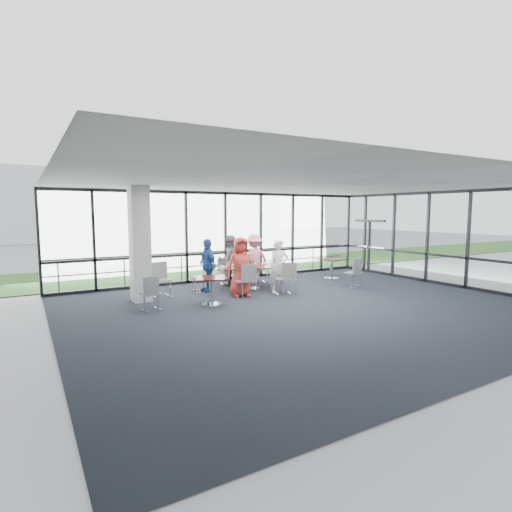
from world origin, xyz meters
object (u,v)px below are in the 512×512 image
diner_end (208,265)px  chair_spare_lb (161,280)px  side_table_left (212,282)px  chair_main_end (199,277)px  chair_main_fl (226,272)px  chair_spare_r (353,273)px  main_table (251,269)px  chair_main_nl (244,281)px  chair_main_nr (283,279)px  structural_column (140,244)px  side_table_right (332,262)px  diner_far_right (254,259)px  diner_near_right (279,266)px  diner_far_left (229,260)px  diner_near_left (241,267)px  chair_main_fr (258,269)px  chair_spare_la (151,294)px

diner_end → chair_spare_lb: diner_end is taller
side_table_left → chair_main_end: bearing=77.7°
chair_main_fl → chair_spare_r: (3.39, -2.62, 0.06)m
main_table → chair_spare_r: bearing=-14.4°
chair_main_nl → chair_main_nr: chair_main_nl is taller
side_table_left → chair_spare_r: size_ratio=1.12×
chair_main_nl → structural_column: bearing=178.7°
main_table → side_table_left: bearing=-133.8°
main_table → chair_main_fl: 1.24m
chair_main_fl → structural_column: bearing=33.5°
side_table_right → chair_spare_lb: chair_spare_lb is taller
main_table → chair_spare_lb: bearing=-173.6°
chair_main_fl → side_table_right: bearing=179.7°
diner_far_right → chair_main_fl: diner_far_right is taller
side_table_right → diner_near_right: 3.38m
chair_main_end → main_table: bearing=87.1°
side_table_left → diner_far_left: size_ratio=0.62×
side_table_right → chair_main_fl: bearing=166.2°
diner_far_right → side_table_left: bearing=37.6°
main_table → diner_near_left: (-0.83, -0.82, 0.24)m
chair_main_fr → diner_near_left: bearing=59.9°
chair_main_fr → chair_main_end: bearing=25.0°
main_table → chair_main_nl: bearing=-118.5°
diner_end → chair_spare_r: (4.45, -1.79, -0.36)m
side_table_right → chair_main_end: 5.22m
diner_far_left → chair_main_nr: bearing=113.8°
structural_column → chair_spare_r: (6.62, -1.45, -1.13)m
chair_spare_lb → diner_far_left: bearing=-170.0°
diner_near_left → chair_main_end: bearing=134.7°
side_table_left → diner_end: size_ratio=0.64×
side_table_left → chair_main_end: chair_main_end is taller
diner_far_left → diner_far_right: 0.96m
structural_column → main_table: bearing=0.0°
diner_far_left → chair_main_fl: diner_far_left is taller
structural_column → chair_spare_r: structural_column is taller
chair_main_end → side_table_left: bearing=-1.3°
diner_far_right → chair_main_end: bearing=8.3°
diner_far_left → chair_main_nl: 2.02m
side_table_left → chair_main_fr: 3.70m
chair_main_fl → chair_main_fr: bearing=-178.6°
chair_main_end → chair_spare_r: 5.06m
diner_end → diner_far_right: bearing=102.0°
diner_far_right → chair_main_nl: diner_far_right is taller
diner_end → chair_main_fl: (1.06, 0.83, -0.42)m
chair_main_fr → side_table_right: bearing=178.4°
chair_main_fl → chair_spare_lb: size_ratio=0.84×
structural_column → main_table: 3.68m
chair_main_nr → diner_near_left: bearing=-177.3°
chair_main_nr → chair_spare_la: bearing=-158.4°
chair_main_fl → diner_near_right: bearing=122.7°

